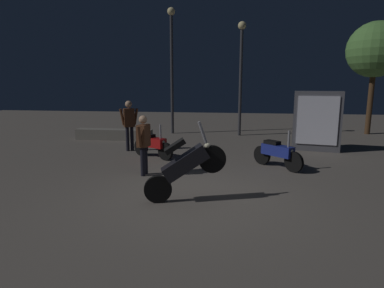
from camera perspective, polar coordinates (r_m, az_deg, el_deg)
name	(u,v)px	position (r m, az deg, el deg)	size (l,w,h in m)	color
ground_plane	(195,197)	(6.92, 0.55, -9.29)	(40.00, 40.00, 0.00)	#605951
motorcycle_black_foreground	(185,166)	(6.46, -1.27, -3.85)	(1.62, 0.55, 1.63)	black
motorcycle_blue_parked_left	(277,153)	(9.40, 14.83, -1.52)	(1.25, 1.24, 1.11)	black
motorcycle_red_parked_right	(153,144)	(10.42, -6.96, -0.07)	(1.48, 0.93, 1.11)	black
person_rider_beside	(144,140)	(8.38, -8.56, 0.65)	(0.30, 0.66, 1.56)	black
person_bystander_far	(129,121)	(11.56, -11.04, 4.01)	(0.62, 0.42, 1.77)	black
streetlamp_near	(172,57)	(15.44, -3.60, 15.14)	(0.36, 0.36, 5.73)	#38383D
streetlamp_far	(241,65)	(14.94, 8.66, 13.71)	(0.36, 0.36, 5.02)	#38383D
tree_left_bg	(375,50)	(17.37, 29.66, 14.21)	(2.49, 2.49, 5.12)	#4C331E
kiosk_billboard	(317,121)	(12.25, 21.20, 3.79)	(1.67, 0.81, 2.10)	#595960
planter_wall_low	(114,135)	(14.12, -13.61, 1.64)	(3.26, 0.50, 0.45)	gray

